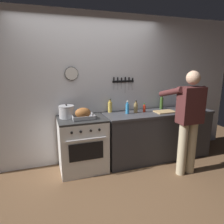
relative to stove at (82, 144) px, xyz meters
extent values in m
plane|color=brown|center=(0.22, -0.99, -0.45)|extent=(8.00, 8.00, 0.00)
cube|color=silver|center=(0.22, 0.36, 0.85)|extent=(6.00, 0.10, 2.60)
cube|color=black|center=(0.84, 0.30, 0.99)|extent=(0.41, 0.02, 0.04)
cube|color=silver|center=(0.66, 0.29, 0.91)|extent=(0.02, 0.00, 0.12)
cube|color=black|center=(0.66, 0.29, 1.02)|extent=(0.02, 0.02, 0.10)
cube|color=silver|center=(0.73, 0.29, 0.91)|extent=(0.01, 0.00, 0.12)
cube|color=black|center=(0.73, 0.29, 1.02)|extent=(0.02, 0.02, 0.10)
cube|color=silver|center=(0.81, 0.29, 0.91)|extent=(0.01, 0.00, 0.11)
cube|color=black|center=(0.81, 0.29, 1.02)|extent=(0.02, 0.02, 0.09)
cube|color=silver|center=(0.88, 0.29, 0.87)|extent=(0.01, 0.00, 0.19)
cube|color=black|center=(0.88, 0.29, 1.02)|extent=(0.02, 0.02, 0.10)
cube|color=silver|center=(0.95, 0.29, 0.90)|extent=(0.02, 0.00, 0.15)
cube|color=black|center=(0.95, 0.29, 1.02)|extent=(0.02, 0.02, 0.09)
cube|color=silver|center=(1.03, 0.29, 0.90)|extent=(0.02, 0.00, 0.15)
cube|color=black|center=(1.03, 0.29, 1.01)|extent=(0.02, 0.02, 0.08)
cylinder|color=white|center=(-0.09, 0.29, 1.15)|extent=(0.21, 0.02, 0.21)
torus|color=black|center=(-0.09, 0.29, 1.15)|extent=(0.22, 0.02, 0.22)
cube|color=#38383D|center=(1.42, 0.00, -0.02)|extent=(2.00, 0.62, 0.86)
cube|color=#3D3D42|center=(1.42, 0.00, 0.43)|extent=(2.03, 0.65, 0.04)
cube|color=white|center=(0.00, 0.00, -0.02)|extent=(0.76, 0.62, 0.87)
cube|color=black|center=(0.00, -0.31, 0.00)|extent=(0.53, 0.01, 0.28)
cube|color=#2D2D2D|center=(0.00, 0.00, 0.43)|extent=(0.76, 0.62, 0.03)
cylinder|color=black|center=(-0.21, -0.32, 0.33)|extent=(0.04, 0.02, 0.04)
cylinder|color=black|center=(-0.08, -0.32, 0.33)|extent=(0.04, 0.02, 0.04)
cylinder|color=black|center=(0.08, -0.32, 0.33)|extent=(0.04, 0.02, 0.04)
cylinder|color=black|center=(0.21, -0.32, 0.33)|extent=(0.04, 0.02, 0.04)
cylinder|color=silver|center=(0.00, -0.34, 0.21)|extent=(0.61, 0.02, 0.02)
cylinder|color=#C6B793|center=(1.47, -0.68, -0.02)|extent=(0.14, 0.14, 0.86)
cylinder|color=#C6B793|center=(1.65, -0.68, -0.02)|extent=(0.14, 0.14, 0.86)
cube|color=#4C2323|center=(1.56, -0.68, 0.69)|extent=(0.38, 0.22, 0.56)
sphere|color=tan|center=(1.56, -0.68, 1.10)|extent=(0.21, 0.21, 0.21)
cylinder|color=#4C2323|center=(1.35, -0.44, 0.87)|extent=(0.09, 0.55, 0.22)
cylinder|color=#4C2323|center=(1.77, -0.44, 0.87)|extent=(0.09, 0.55, 0.22)
cube|color=#B7B7BC|center=(0.02, -0.05, 0.46)|extent=(0.34, 0.25, 0.01)
cube|color=#B7B7BC|center=(0.02, -0.18, 0.49)|extent=(0.34, 0.01, 0.05)
cube|color=#B7B7BC|center=(0.02, 0.07, 0.49)|extent=(0.34, 0.01, 0.05)
cube|color=#B7B7BC|center=(-0.15, -0.05, 0.49)|extent=(0.01, 0.25, 0.05)
cube|color=#B7B7BC|center=(0.19, -0.05, 0.49)|extent=(0.01, 0.25, 0.05)
ellipsoid|color=#935628|center=(0.02, -0.05, 0.55)|extent=(0.25, 0.18, 0.17)
cylinder|color=#B7B7BC|center=(-0.22, 0.10, 0.54)|extent=(0.24, 0.24, 0.19)
cylinder|color=#B2B2B7|center=(-0.22, 0.10, 0.64)|extent=(0.25, 0.25, 0.01)
sphere|color=black|center=(-0.22, 0.10, 0.66)|extent=(0.03, 0.03, 0.03)
cube|color=tan|center=(1.51, -0.10, 0.46)|extent=(0.36, 0.24, 0.02)
cylinder|color=red|center=(1.16, 0.05, 0.51)|extent=(0.05, 0.05, 0.12)
cylinder|color=red|center=(1.16, 0.05, 0.58)|extent=(0.02, 0.02, 0.03)
cylinder|color=#197219|center=(1.16, 0.05, 0.60)|extent=(0.03, 0.03, 0.01)
cylinder|color=gold|center=(0.57, 0.24, 0.54)|extent=(0.07, 0.07, 0.18)
cylinder|color=gold|center=(0.57, 0.24, 0.65)|extent=(0.03, 0.03, 0.04)
cylinder|color=black|center=(0.57, 0.24, 0.68)|extent=(0.04, 0.04, 0.01)
cylinder|color=#338CCC|center=(0.82, 0.04, 0.54)|extent=(0.06, 0.06, 0.17)
cylinder|color=#338CCC|center=(0.82, 0.04, 0.64)|extent=(0.03, 0.03, 0.04)
cylinder|color=white|center=(0.82, 0.04, 0.67)|extent=(0.03, 0.03, 0.01)
cylinder|color=#385623|center=(1.59, 0.17, 0.56)|extent=(0.07, 0.07, 0.22)
cylinder|color=#385623|center=(1.59, 0.17, 0.69)|extent=(0.03, 0.03, 0.05)
cylinder|color=black|center=(1.59, 0.17, 0.72)|extent=(0.03, 0.03, 0.01)
cylinder|color=#997F4C|center=(0.99, 0.05, 0.53)|extent=(0.07, 0.07, 0.17)
cylinder|color=#997F4C|center=(0.99, 0.05, 0.64)|extent=(0.03, 0.03, 0.04)
cylinder|color=black|center=(0.99, 0.05, 0.66)|extent=(0.03, 0.03, 0.01)
camera|label=1|loc=(-0.58, -3.17, 1.32)|focal=32.82mm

